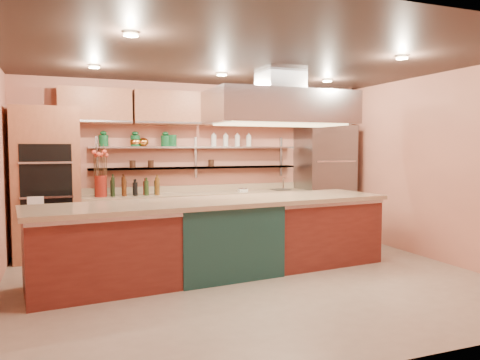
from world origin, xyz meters
name	(u,v)px	position (x,y,z in m)	size (l,w,h in m)	color
floor	(253,281)	(0.00, 0.00, -0.01)	(6.00, 5.00, 0.02)	gray
ceiling	(253,58)	(0.00, 0.00, 2.80)	(6.00, 5.00, 0.02)	black
wall_back	(198,164)	(0.00, 2.50, 1.40)	(6.00, 0.04, 2.80)	#C6775D
wall_front	(380,187)	(0.00, -2.50, 1.40)	(6.00, 0.04, 2.80)	#C6775D
wall_right	(439,168)	(3.00, 0.00, 1.40)	(0.04, 5.00, 2.80)	#C6775D
oven_stack	(47,184)	(-2.45, 2.18, 1.15)	(0.95, 0.64, 2.30)	#955336
refrigerator	(325,182)	(2.35, 2.14, 1.05)	(0.95, 0.72, 2.10)	slate
back_counter	(200,220)	(-0.05, 2.20, 0.47)	(3.84, 0.64, 0.93)	tan
wall_shelf_lower	(197,168)	(-0.05, 2.37, 1.35)	(3.60, 0.26, 0.03)	#AFB0B6
wall_shelf_upper	(197,147)	(-0.05, 2.37, 1.70)	(3.60, 0.26, 0.03)	#AFB0B6
upper_cabinets	(201,109)	(0.00, 2.32, 2.35)	(4.60, 0.36, 0.55)	#955336
range_hood	(280,108)	(0.61, 0.49, 2.25)	(2.00, 1.00, 0.45)	#AFB0B6
ceiling_downlights	(247,63)	(0.00, 0.20, 2.77)	(4.00, 2.80, 0.02)	#FFE5A5
island	(219,237)	(-0.29, 0.49, 0.50)	(4.79, 1.04, 1.00)	maroon
flower_vase	(101,186)	(-1.67, 2.15, 1.10)	(0.19, 0.19, 0.33)	maroon
oil_bottle_cluster	(135,187)	(-1.15, 2.15, 1.06)	(0.82, 0.23, 0.26)	black
kitchen_scale	(243,189)	(0.71, 2.15, 0.97)	(0.15, 0.11, 0.09)	silver
bar_faucet	(283,184)	(1.54, 2.25, 1.04)	(0.03, 0.03, 0.21)	white
copper_kettle	(143,142)	(-0.97, 2.37, 1.79)	(0.18, 0.18, 0.14)	orange
green_canister	(172,141)	(-0.49, 2.37, 1.81)	(0.16, 0.16, 0.19)	#0E4522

